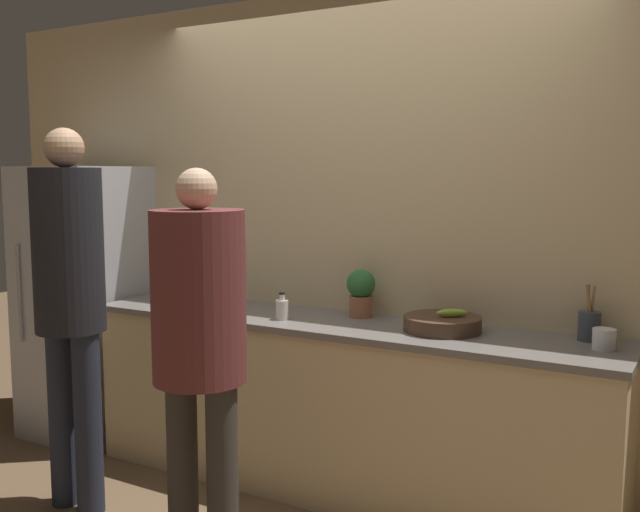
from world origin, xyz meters
TOP-DOWN VIEW (x-y plane):
  - wall_back at (0.00, 0.62)m, footprint 5.20×0.06m
  - counter at (0.00, 0.33)m, footprint 2.80×0.60m
  - refrigerator at (-1.77, 0.28)m, footprint 0.66×0.65m
  - person_left at (-1.02, -0.48)m, footprint 0.33×0.33m
  - person_center at (-0.15, -0.58)m, footprint 0.38×0.38m
  - fruit_bowl at (0.54, 0.36)m, footprint 0.37×0.37m
  - utensil_crock at (1.17, 0.50)m, footprint 0.10×0.10m
  - bottle_amber at (-1.15, 0.44)m, footprint 0.05×0.05m
  - bottle_clear at (-0.27, 0.21)m, footprint 0.06×0.06m
  - cup_white at (1.25, 0.36)m, footprint 0.10×0.10m
  - cup_blue at (-0.75, 0.19)m, footprint 0.07×0.07m
  - potted_plant at (0.05, 0.47)m, footprint 0.15×0.15m

SIDE VIEW (x-z plane):
  - counter at x=0.00m, z-range 0.00..0.90m
  - refrigerator at x=-1.77m, z-range 0.00..1.68m
  - fruit_bowl at x=0.54m, z-range 0.88..0.99m
  - cup_white at x=1.25m, z-range 0.89..0.98m
  - cup_blue at x=-0.75m, z-range 0.89..0.99m
  - bottle_clear at x=-0.27m, z-range 0.88..1.02m
  - utensil_crock at x=1.17m, z-range 0.84..1.09m
  - bottle_amber at x=-1.15m, z-range 0.87..1.06m
  - person_center at x=-0.15m, z-range 0.18..1.84m
  - potted_plant at x=0.05m, z-range 0.91..1.15m
  - person_left at x=-1.02m, z-range 0.17..2.02m
  - wall_back at x=0.00m, z-range 0.00..2.60m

